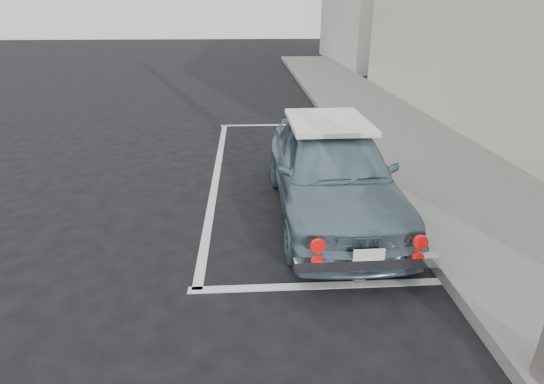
{
  "coord_description": "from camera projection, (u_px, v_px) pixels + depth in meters",
  "views": [
    {
      "loc": [
        -0.31,
        -4.33,
        2.82
      ],
      "look_at": [
        -0.03,
        0.41,
        0.75
      ],
      "focal_mm": 28.0,
      "sensor_mm": 36.0,
      "label": 1
    }
  ],
  "objects": [
    {
      "name": "pline_side",
      "position": [
        217.0,
        174.0,
        7.8
      ],
      "size": [
        0.12,
        7.0,
        0.01
      ],
      "primitive_type": "cube",
      "color": "silver",
      "rests_on": "ground"
    },
    {
      "name": "sidewalk",
      "position": [
        459.0,
        186.0,
        7.08
      ],
      "size": [
        2.8,
        40.0,
        0.15
      ],
      "primitive_type": "cube",
      "color": "slate",
      "rests_on": "ground"
    },
    {
      "name": "pline_front",
      "position": [
        278.0,
        125.0,
        11.08
      ],
      "size": [
        3.0,
        0.12,
        0.01
      ],
      "primitive_type": "cube",
      "color": "silver",
      "rests_on": "ground"
    },
    {
      "name": "pline_rear",
      "position": [
        325.0,
        286.0,
        4.67
      ],
      "size": [
        3.0,
        0.12,
        0.01
      ],
      "primitive_type": "cube",
      "color": "silver",
      "rests_on": "ground"
    },
    {
      "name": "cat",
      "position": [
        358.0,
        273.0,
        4.72
      ],
      "size": [
        0.22,
        0.42,
        0.23
      ],
      "rotation": [
        0.0,
        0.0,
        0.13
      ],
      "color": "#655C4D",
      "rests_on": "ground"
    },
    {
      "name": "ground",
      "position": [
        277.0,
        262.0,
        5.1
      ],
      "size": [
        80.0,
        80.0,
        0.0
      ],
      "primitive_type": "plane",
      "color": "black",
      "rests_on": "ground"
    },
    {
      "name": "retro_coupe",
      "position": [
        331.0,
        169.0,
        6.07
      ],
      "size": [
        1.65,
        4.03,
        1.36
      ],
      "rotation": [
        0.0,
        0.0,
        0.01
      ],
      "color": "slate",
      "rests_on": "ground"
    }
  ]
}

